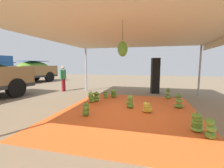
% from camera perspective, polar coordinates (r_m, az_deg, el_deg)
% --- Properties ---
extents(ground_plane, '(40.00, 40.00, 0.00)m').
position_cam_1_polar(ground_plane, '(6.81, -20.12, -7.67)').
color(ground_plane, '#7F6B51').
extents(tarp_orange, '(5.94, 4.84, 0.01)m').
position_cam_1_polar(tarp_orange, '(5.72, 5.95, -10.02)').
color(tarp_orange, '#E05B23').
rests_on(tarp_orange, ground).
extents(tent_canopy, '(8.00, 7.00, 2.79)m').
position_cam_1_polar(tent_canopy, '(5.54, 7.25, 17.70)').
color(tent_canopy, '#9EA0A5').
rests_on(tent_canopy, ground).
extents(banana_bunch_0, '(0.43, 0.42, 0.53)m').
position_cam_1_polar(banana_bunch_0, '(4.55, 28.90, -12.45)').
color(banana_bunch_0, '#75A83D').
rests_on(banana_bunch_0, tarp_orange).
extents(banana_bunch_1, '(0.32, 0.33, 0.52)m').
position_cam_1_polar(banana_bunch_1, '(4.28, 32.66, -13.90)').
color(banana_bunch_1, '#518428').
rests_on(banana_bunch_1, tarp_orange).
extents(banana_bunch_2, '(0.36, 0.36, 0.53)m').
position_cam_1_polar(banana_bunch_2, '(6.09, 6.66, -6.61)').
color(banana_bunch_2, '#518428').
rests_on(banana_bunch_2, tarp_orange).
extents(banana_bunch_3, '(0.36, 0.41, 0.48)m').
position_cam_1_polar(banana_bunch_3, '(8.03, 0.59, -3.51)').
color(banana_bunch_3, '#518428').
rests_on(banana_bunch_3, tarp_orange).
extents(banana_bunch_4, '(0.43, 0.43, 0.58)m').
position_cam_1_polar(banana_bunch_4, '(6.60, 23.37, -6.00)').
color(banana_bunch_4, '#518428').
rests_on(banana_bunch_4, tarp_orange).
extents(banana_bunch_5, '(0.34, 0.34, 0.55)m').
position_cam_1_polar(banana_bunch_5, '(8.18, 19.96, -3.50)').
color(banana_bunch_5, '#60932D').
rests_on(banana_bunch_5, tarp_orange).
extents(banana_bunch_6, '(0.31, 0.33, 0.41)m').
position_cam_1_polar(banana_bunch_6, '(7.84, -2.35, -3.98)').
color(banana_bunch_6, '#60932D').
rests_on(banana_bunch_6, tarp_orange).
extents(banana_bunch_7, '(0.30, 0.29, 0.48)m').
position_cam_1_polar(banana_bunch_7, '(5.21, -9.64, -9.39)').
color(banana_bunch_7, '#477523').
rests_on(banana_bunch_7, tarp_orange).
extents(banana_bunch_8, '(0.43, 0.42, 0.42)m').
position_cam_1_polar(banana_bunch_8, '(5.64, 12.90, -8.56)').
color(banana_bunch_8, gold).
rests_on(banana_bunch_8, tarp_orange).
extents(banana_bunch_9, '(0.37, 0.36, 0.51)m').
position_cam_1_polar(banana_bunch_9, '(6.95, -7.72, -5.05)').
color(banana_bunch_9, '#60932D').
rests_on(banana_bunch_9, tarp_orange).
extents(banana_bunch_10, '(0.44, 0.45, 0.48)m').
position_cam_1_polar(banana_bunch_10, '(7.20, -5.81, -4.78)').
color(banana_bunch_10, '#75A83D').
rests_on(banana_bunch_10, tarp_orange).
extents(cargo_truck_far, '(6.48, 3.87, 2.40)m').
position_cam_1_polar(cargo_truck_far, '(16.39, -30.70, 4.63)').
color(cargo_truck_far, '#2D2D2D').
rests_on(cargo_truck_far, ground).
extents(worker_0, '(0.59, 0.36, 1.62)m').
position_cam_1_polar(worker_0, '(10.33, -17.63, 2.66)').
color(worker_0, maroon).
rests_on(worker_0, ground).
extents(speaker_stack, '(0.58, 0.54, 2.09)m').
position_cam_1_polar(speaker_stack, '(9.52, 15.73, 2.97)').
color(speaker_stack, black).
rests_on(speaker_stack, ground).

